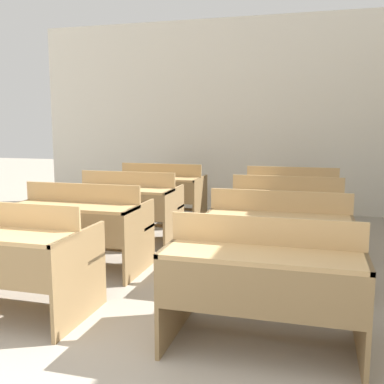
# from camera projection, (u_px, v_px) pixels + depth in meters

# --- Properties ---
(wall_back) EXTENTS (6.46, 0.06, 3.16)m
(wall_back) POSITION_uv_depth(u_px,v_px,m) (222.00, 116.00, 7.51)
(wall_back) COLOR white
(wall_back) RESTS_ON ground_plane
(bench_front_left) EXTENTS (1.24, 0.76, 0.87)m
(bench_front_left) POSITION_uv_depth(u_px,v_px,m) (5.00, 255.00, 3.39)
(bench_front_left) COLOR #96774D
(bench_front_left) RESTS_ON ground_plane
(bench_front_right) EXTENTS (1.24, 0.76, 0.87)m
(bench_front_right) POSITION_uv_depth(u_px,v_px,m) (264.00, 280.00, 2.87)
(bench_front_right) COLOR #95774D
(bench_front_right) RESTS_ON ground_plane
(bench_second_left) EXTENTS (1.24, 0.76, 0.87)m
(bench_second_left) POSITION_uv_depth(u_px,v_px,m) (81.00, 224.00, 4.46)
(bench_second_left) COLOR #94754B
(bench_second_left) RESTS_ON ground_plane
(bench_second_right) EXTENTS (1.24, 0.76, 0.87)m
(bench_second_right) POSITION_uv_depth(u_px,v_px,m) (278.00, 236.00, 3.98)
(bench_second_right) COLOR #96784E
(bench_second_right) RESTS_ON ground_plane
(bench_third_left) EXTENTS (1.24, 0.76, 0.87)m
(bench_third_left) POSITION_uv_depth(u_px,v_px,m) (127.00, 204.00, 5.57)
(bench_third_left) COLOR #997A50
(bench_third_left) RESTS_ON ground_plane
(bench_third_right) EXTENTS (1.24, 0.76, 0.87)m
(bench_third_right) POSITION_uv_depth(u_px,v_px,m) (286.00, 212.00, 5.08)
(bench_third_right) COLOR #97784E
(bench_third_right) RESTS_ON ground_plane
(bench_back_left) EXTENTS (1.24, 0.76, 0.87)m
(bench_back_left) POSITION_uv_depth(u_px,v_px,m) (160.00, 191.00, 6.67)
(bench_back_left) COLOR olive
(bench_back_left) RESTS_ON ground_plane
(bench_back_right) EXTENTS (1.24, 0.76, 0.87)m
(bench_back_right) POSITION_uv_depth(u_px,v_px,m) (291.00, 196.00, 6.16)
(bench_back_right) COLOR #997B50
(bench_back_right) RESTS_ON ground_plane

